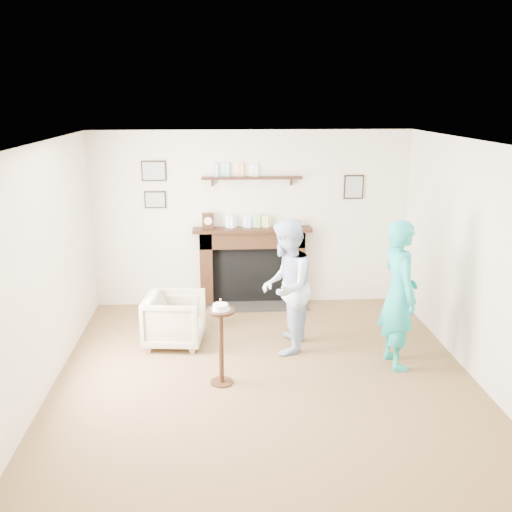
# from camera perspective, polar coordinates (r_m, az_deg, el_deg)

# --- Properties ---
(ground) EXTENTS (5.00, 5.00, 0.00)m
(ground) POSITION_cam_1_polar(r_m,az_deg,el_deg) (6.21, 0.99, -12.55)
(ground) COLOR brown
(ground) RESTS_ON ground
(room_shell) EXTENTS (4.54, 5.02, 2.52)m
(room_shell) POSITION_cam_1_polar(r_m,az_deg,el_deg) (6.30, 0.51, 3.65)
(room_shell) COLOR beige
(room_shell) RESTS_ON ground
(armchair) EXTENTS (0.77, 0.75, 0.64)m
(armchair) POSITION_cam_1_polar(r_m,az_deg,el_deg) (7.17, -8.01, -8.66)
(armchair) COLOR tan
(armchair) RESTS_ON ground
(man) EXTENTS (0.78, 0.90, 1.59)m
(man) POSITION_cam_1_polar(r_m,az_deg,el_deg) (6.96, 2.92, -9.31)
(man) COLOR #B0C0DC
(man) RESTS_ON ground
(woman) EXTENTS (0.46, 0.65, 1.67)m
(woman) POSITION_cam_1_polar(r_m,az_deg,el_deg) (6.79, 13.62, -10.43)
(woman) COLOR #21BCA2
(woman) RESTS_ON ground
(pedestal_table) EXTENTS (0.30, 0.30, 0.95)m
(pedestal_table) POSITION_cam_1_polar(r_m,az_deg,el_deg) (5.96, -3.53, -7.58)
(pedestal_table) COLOR black
(pedestal_table) RESTS_ON ground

